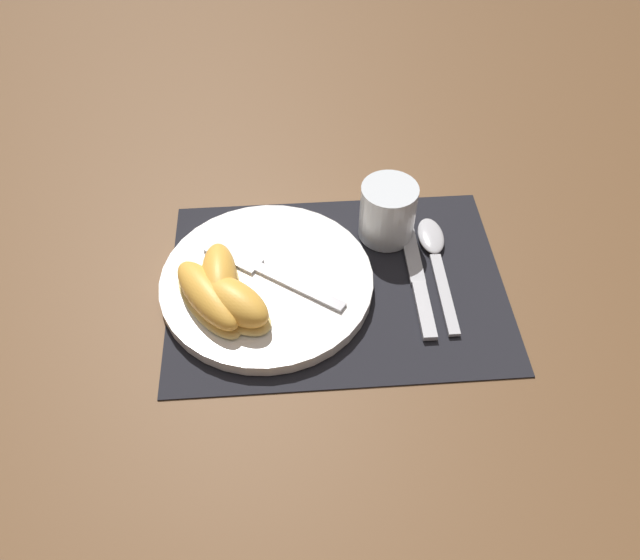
{
  "coord_description": "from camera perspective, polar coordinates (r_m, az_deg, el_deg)",
  "views": [
    {
      "loc": [
        -0.06,
        -0.5,
        0.6
      ],
      "look_at": [
        -0.02,
        -0.01,
        0.02
      ],
      "focal_mm": 35.0,
      "sensor_mm": 36.0,
      "label": 1
    }
  ],
  "objects": [
    {
      "name": "citrus_wedge_1",
      "position": [
        0.74,
        -10.21,
        -1.49
      ],
      "size": [
        0.11,
        0.13,
        0.04
      ],
      "color": "#F4DB84",
      "rests_on": "plate"
    },
    {
      "name": "citrus_wedge_2",
      "position": [
        0.72,
        -7.84,
        -2.07
      ],
      "size": [
        0.11,
        0.11,
        0.04
      ],
      "color": "#F4DB84",
      "rests_on": "plate"
    },
    {
      "name": "knife",
      "position": [
        0.8,
        8.8,
        0.6
      ],
      "size": [
        0.02,
        0.21,
        0.01
      ],
      "color": "#BCBCC1",
      "rests_on": "placemat"
    },
    {
      "name": "placemat",
      "position": [
        0.78,
        1.54,
        -0.31
      ],
      "size": [
        0.42,
        0.3,
        0.0
      ],
      "color": "black",
      "rests_on": "ground_plane"
    },
    {
      "name": "fork",
      "position": [
        0.77,
        -5.2,
        0.93
      ],
      "size": [
        0.17,
        0.13,
        0.0
      ],
      "color": "#BCBCC1",
      "rests_on": "plate"
    },
    {
      "name": "citrus_wedge_0",
      "position": [
        0.75,
        -9.17,
        0.19
      ],
      "size": [
        0.05,
        0.11,
        0.04
      ],
      "color": "#F4DB84",
      "rests_on": "plate"
    },
    {
      "name": "plate",
      "position": [
        0.77,
        -4.87,
        -0.21
      ],
      "size": [
        0.26,
        0.26,
        0.02
      ],
      "color": "white",
      "rests_on": "placemat"
    },
    {
      "name": "ground_plane",
      "position": [
        0.78,
        1.54,
        -0.4
      ],
      "size": [
        3.0,
        3.0,
        0.0
      ],
      "primitive_type": "plane",
      "color": "brown"
    },
    {
      "name": "juice_glass",
      "position": [
        0.82,
        6.18,
        6.0
      ],
      "size": [
        0.07,
        0.07,
        0.08
      ],
      "color": "silver",
      "rests_on": "placemat"
    },
    {
      "name": "spoon",
      "position": [
        0.83,
        10.4,
        2.68
      ],
      "size": [
        0.03,
        0.19,
        0.01
      ],
      "color": "#BCBCC1",
      "rests_on": "placemat"
    }
  ]
}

